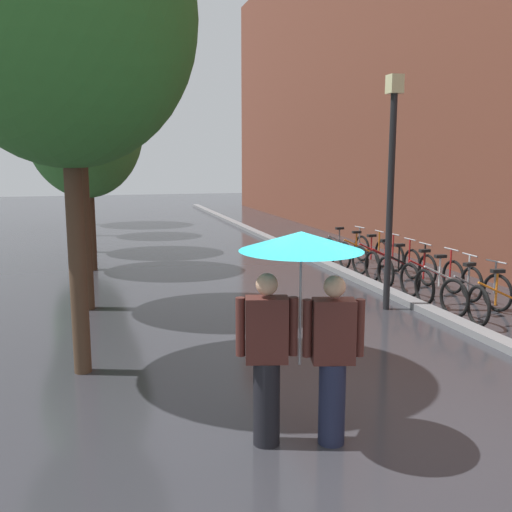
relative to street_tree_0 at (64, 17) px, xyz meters
name	(u,v)px	position (x,y,z in m)	size (l,w,h in m)	color
ground_plane	(356,427)	(2.76, -2.40, -4.40)	(80.00, 80.00, 0.00)	#2D2D33
kerb_strip	(305,254)	(5.96, 7.60, -4.34)	(0.30, 36.00, 0.12)	slate
street_tree_0	(64,17)	(0.00, 0.00, 0.00)	(3.16, 3.16, 6.19)	#473323
street_tree_1	(74,60)	(0.03, 3.31, 0.04)	(2.88, 2.88, 6.28)	#473323
street_tree_2	(84,127)	(0.10, 7.20, -0.89)	(2.80, 2.80, 5.26)	#473323
street_tree_3	(86,126)	(0.13, 10.03, -0.74)	(2.74, 2.74, 5.45)	#473323
street_tree_4	(86,120)	(0.13, 13.87, -0.32)	(2.52, 2.52, 5.57)	#473323
street_tree_5	(81,121)	(-0.09, 17.55, -0.12)	(3.14, 3.14, 6.23)	#473323
parked_bicycle_0	(507,303)	(6.77, 0.29, -4.02)	(1.15, 0.81, 0.96)	black
parked_bicycle_1	(476,294)	(6.71, 0.99, -4.02)	(1.17, 0.85, 0.96)	black
parked_bicycle_2	(448,284)	(6.70, 1.82, -4.02)	(1.10, 0.73, 0.96)	black
parked_bicycle_3	(432,277)	(6.78, 2.50, -4.02)	(1.10, 0.74, 0.96)	black
parked_bicycle_4	(407,270)	(6.68, 3.30, -4.02)	(1.09, 0.71, 0.96)	black
parked_bicycle_5	(393,264)	(6.74, 4.03, -4.02)	(1.10, 0.73, 0.96)	black
parked_bicycle_6	(378,258)	(6.81, 4.87, -4.02)	(1.16, 0.83, 0.96)	black
parked_bicycle_7	(363,254)	(6.76, 5.54, -4.02)	(1.09, 0.71, 0.96)	black
parked_bicycle_8	(346,248)	(6.67, 6.43, -4.02)	(1.16, 0.84, 0.96)	black
couple_under_umbrella	(300,302)	(2.06, -2.54, -2.98)	(1.19, 1.17, 2.09)	black
street_lamp_post	(391,176)	(5.36, 1.76, -1.94)	(0.24, 0.24, 4.19)	black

